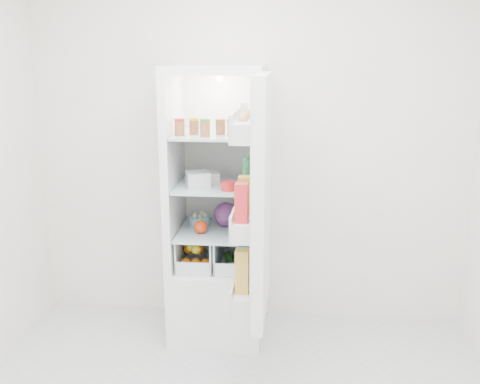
# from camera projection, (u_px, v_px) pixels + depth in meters

# --- Properties ---
(room_walls) EXTENTS (3.02, 3.02, 2.61)m
(room_walls) POSITION_uv_depth(u_px,v_px,m) (225.00, 127.00, 2.14)
(room_walls) COLOR white
(room_walls) RESTS_ON ground
(refrigerator) EXTENTS (0.60, 0.60, 1.80)m
(refrigerator) POSITION_uv_depth(u_px,v_px,m) (218.00, 238.00, 3.59)
(refrigerator) COLOR white
(refrigerator) RESTS_ON ground
(shelf_low) EXTENTS (0.49, 0.53, 0.01)m
(shelf_low) POSITION_uv_depth(u_px,v_px,m) (217.00, 230.00, 3.51)
(shelf_low) COLOR silver
(shelf_low) RESTS_ON refrigerator
(shelf_mid) EXTENTS (0.49, 0.53, 0.02)m
(shelf_mid) POSITION_uv_depth(u_px,v_px,m) (216.00, 185.00, 3.44)
(shelf_mid) COLOR silver
(shelf_mid) RESTS_ON refrigerator
(shelf_top) EXTENTS (0.49, 0.53, 0.02)m
(shelf_top) POSITION_uv_depth(u_px,v_px,m) (215.00, 134.00, 3.35)
(shelf_top) COLOR silver
(shelf_top) RESTS_ON refrigerator
(crisper_left) EXTENTS (0.23, 0.46, 0.22)m
(crisper_left) POSITION_uv_depth(u_px,v_px,m) (199.00, 248.00, 3.56)
(crisper_left) COLOR silver
(crisper_left) RESTS_ON refrigerator
(crisper_right) EXTENTS (0.23, 0.46, 0.22)m
(crisper_right) POSITION_uv_depth(u_px,v_px,m) (235.00, 250.00, 3.54)
(crisper_right) COLOR silver
(crisper_right) RESTS_ON refrigerator
(condiment_jars) EXTENTS (0.38, 0.16, 0.08)m
(condiment_jars) POSITION_uv_depth(u_px,v_px,m) (206.00, 128.00, 3.23)
(condiment_jars) COLOR #B21919
(condiment_jars) RESTS_ON shelf_top
(squeeze_bottle) EXTENTS (0.07, 0.07, 0.19)m
(squeeze_bottle) POSITION_uv_depth(u_px,v_px,m) (243.00, 118.00, 3.29)
(squeeze_bottle) COLOR white
(squeeze_bottle) RESTS_ON shelf_top
(tub_white) EXTENTS (0.18, 0.18, 0.09)m
(tub_white) POSITION_uv_depth(u_px,v_px,m) (198.00, 179.00, 3.36)
(tub_white) COLOR silver
(tub_white) RESTS_ON shelf_mid
(tub_cream) EXTENTS (0.15, 0.15, 0.07)m
(tub_cream) POSITION_uv_depth(u_px,v_px,m) (209.00, 178.00, 3.45)
(tub_cream) COLOR beige
(tub_cream) RESTS_ON shelf_mid
(tin_red) EXTENTS (0.11, 0.11, 0.06)m
(tin_red) POSITION_uv_depth(u_px,v_px,m) (228.00, 186.00, 3.26)
(tin_red) COLOR red
(tin_red) RESTS_ON shelf_mid
(red_cabbage) EXTENTS (0.16, 0.16, 0.16)m
(red_cabbage) POSITION_uv_depth(u_px,v_px,m) (226.00, 214.00, 3.56)
(red_cabbage) COLOR #551D53
(red_cabbage) RESTS_ON shelf_low
(bell_pepper) EXTENTS (0.09, 0.09, 0.09)m
(bell_pepper) POSITION_uv_depth(u_px,v_px,m) (201.00, 227.00, 3.43)
(bell_pepper) COLOR red
(bell_pepper) RESTS_ON shelf_low
(mushroom_bowl) EXTENTS (0.17, 0.17, 0.06)m
(mushroom_bowl) POSITION_uv_depth(u_px,v_px,m) (200.00, 221.00, 3.59)
(mushroom_bowl) COLOR #8BB9CF
(mushroom_bowl) RESTS_ON shelf_low
(salad_bag) EXTENTS (0.12, 0.12, 0.12)m
(salad_bag) POSITION_uv_depth(u_px,v_px,m) (243.00, 227.00, 3.37)
(salad_bag) COLOR #A9CA97
(salad_bag) RESTS_ON shelf_low
(citrus_pile) EXTENTS (0.20, 0.24, 0.16)m
(citrus_pile) POSITION_uv_depth(u_px,v_px,m) (196.00, 254.00, 3.50)
(citrus_pile) COLOR orange
(citrus_pile) RESTS_ON refrigerator
(veg_pile) EXTENTS (0.16, 0.30, 0.10)m
(veg_pile) POSITION_uv_depth(u_px,v_px,m) (236.00, 256.00, 3.55)
(veg_pile) COLOR #1B4A18
(veg_pile) RESTS_ON refrigerator
(fridge_door) EXTENTS (0.18, 0.60, 1.30)m
(fridge_door) POSITION_uv_depth(u_px,v_px,m) (257.00, 204.00, 2.84)
(fridge_door) COLOR white
(fridge_door) RESTS_ON refrigerator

